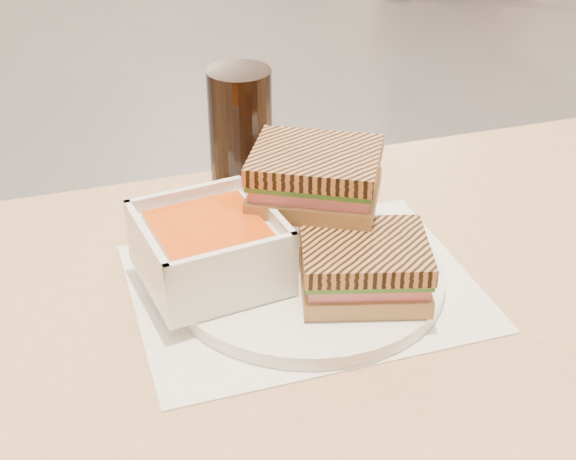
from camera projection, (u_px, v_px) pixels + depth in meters
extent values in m
cube|color=tan|center=(398.00, 338.00, 0.76)|extent=(1.25, 0.79, 0.03)
cube|color=white|center=(304.00, 287.00, 0.80)|extent=(0.35, 0.28, 0.00)
cylinder|color=white|center=(307.00, 275.00, 0.81)|extent=(0.27, 0.27, 0.01)
cube|color=white|center=(210.00, 254.00, 0.78)|extent=(0.15, 0.15, 0.05)
cube|color=#DB570F|center=(209.00, 227.00, 0.76)|extent=(0.12, 0.12, 0.01)
cube|color=white|center=(267.00, 210.00, 0.78)|extent=(0.03, 0.12, 0.01)
cube|color=white|center=(146.00, 238.00, 0.74)|extent=(0.03, 0.12, 0.01)
cube|color=white|center=(187.00, 195.00, 0.81)|extent=(0.12, 0.03, 0.01)
cube|color=white|center=(232.00, 256.00, 0.71)|extent=(0.12, 0.03, 0.01)
cube|color=#A18447|center=(363.00, 282.00, 0.77)|extent=(0.13, 0.12, 0.02)
cube|color=#C7636A|center=(364.00, 269.00, 0.76)|extent=(0.12, 0.11, 0.01)
cube|color=#386B23|center=(364.00, 261.00, 0.76)|extent=(0.13, 0.11, 0.01)
cube|color=#A36536|center=(365.00, 251.00, 0.75)|extent=(0.13, 0.12, 0.02)
cube|color=#A18447|center=(315.00, 193.00, 0.81)|extent=(0.15, 0.14, 0.02)
cube|color=#C7636A|center=(315.00, 180.00, 0.80)|extent=(0.14, 0.13, 0.01)
cube|color=#386B23|center=(315.00, 171.00, 0.80)|extent=(0.15, 0.14, 0.01)
cube|color=#A36536|center=(316.00, 160.00, 0.79)|extent=(0.15, 0.14, 0.02)
cylinder|color=black|center=(241.00, 135.00, 0.92)|extent=(0.07, 0.07, 0.15)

